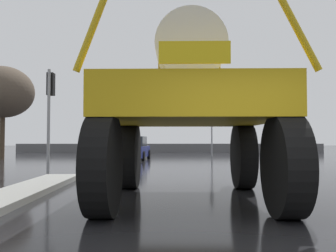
{
  "coord_description": "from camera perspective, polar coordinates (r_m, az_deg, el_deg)",
  "views": [
    {
      "loc": [
        -1.12,
        -3.86,
        1.3
      ],
      "look_at": [
        -0.91,
        5.93,
        1.68
      ],
      "focal_mm": 38.62,
      "sensor_mm": 36.0,
      "label": 1
    }
  ],
  "objects": [
    {
      "name": "ground_plane",
      "position": [
        21.93,
        1.7,
        -5.59
      ],
      "size": [
        120.0,
        120.0,
        0.0
      ],
      "primitive_type": "plane",
      "color": "black"
    },
    {
      "name": "median_island",
      "position": [
        9.26,
        -22.09,
        -9.65
      ],
      "size": [
        1.1,
        7.35,
        0.15
      ],
      "primitive_type": "cube",
      "color": "gray",
      "rests_on": "ground"
    },
    {
      "name": "oversize_sprayer",
      "position": [
        7.91,
        3.35,
        2.6
      ],
      "size": [
        4.13,
        5.55,
        4.39
      ],
      "rotation": [
        0.0,
        0.0,
        1.53
      ],
      "color": "black",
      "rests_on": "ground"
    },
    {
      "name": "sedan_ahead",
      "position": [
        23.82,
        -5.51,
        -3.59
      ],
      "size": [
        2.18,
        4.24,
        1.52
      ],
      "rotation": [
        0.0,
        0.0,
        1.48
      ],
      "color": "navy",
      "rests_on": "ground"
    },
    {
      "name": "traffic_signal_near_left",
      "position": [
        14.16,
        -18.1,
        4.19
      ],
      "size": [
        0.24,
        0.54,
        3.9
      ],
      "color": "gray",
      "rests_on": "ground"
    },
    {
      "name": "traffic_signal_near_right",
      "position": [
        14.53,
        20.13,
        3.35
      ],
      "size": [
        0.24,
        0.54,
        3.66
      ],
      "color": "gray",
      "rests_on": "ground"
    },
    {
      "name": "traffic_signal_far_left",
      "position": [
        28.64,
        6.87,
        0.87
      ],
      "size": [
        0.24,
        0.55,
        3.87
      ],
      "color": "gray",
      "rests_on": "ground"
    },
    {
      "name": "bare_tree_left",
      "position": [
        26.35,
        -24.6,
        4.87
      ],
      "size": [
        4.0,
        4.0,
        6.17
      ],
      "color": "#473828",
      "rests_on": "ground"
    },
    {
      "name": "roadside_barrier",
      "position": [
        36.91,
        0.5,
        -3.51
      ],
      "size": [
        31.39,
        0.24,
        0.9
      ],
      "primitive_type": "cube",
      "color": "#59595B",
      "rests_on": "ground"
    }
  ]
}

